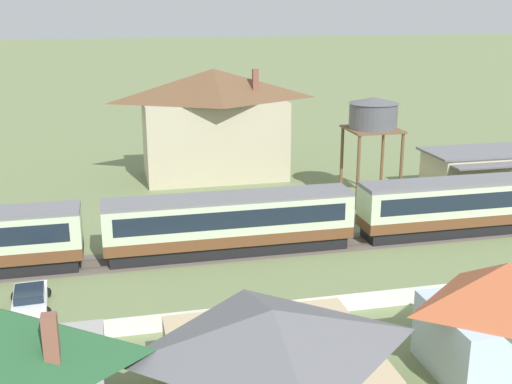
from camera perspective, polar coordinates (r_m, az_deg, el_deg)
The scene contains 9 objects.
passenger_train at distance 47.31m, azimuth 9.11°, elevation -1.73°, with size 73.47×2.93×4.21m.
railway_track at distance 48.90m, azimuth 11.34°, elevation -4.13°, with size 114.94×3.60×0.04m.
station_building at distance 63.00m, azimuth 19.64°, elevation 1.79°, with size 11.36×6.83×3.99m.
station_house_brown_roof at distance 64.02m, azimuth -3.73°, elevation 6.22°, with size 14.87×7.80×10.86m.
water_tower at distance 56.06m, azimuth 10.38°, elevation 6.68°, with size 4.41×4.41×9.26m.
cottage_grey_roof_2 at distance 28.16m, azimuth 1.46°, elevation -14.51°, with size 9.32×8.20×4.66m.
cottage_terracotta_roof at distance 32.55m, azimuth 21.08°, elevation -10.24°, with size 6.96×5.53×5.57m.
picket_fence_front at distance 35.19m, azimuth -11.09°, elevation -11.63°, with size 44.24×0.06×1.05m, color white.
parked_car_white at distance 39.43m, azimuth -19.45°, elevation -8.99°, with size 2.46×4.34×1.26m.
Camera 1 is at (-32.27, -42.32, 16.88)m, focal length 45.00 mm.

